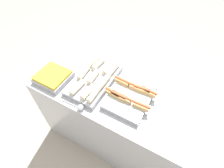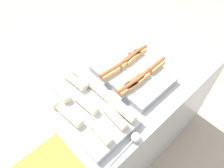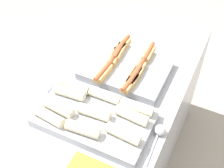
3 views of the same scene
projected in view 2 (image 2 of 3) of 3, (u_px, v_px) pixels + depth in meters
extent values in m
plane|color=#ADA393|center=(115.00, 147.00, 2.03)|extent=(12.00, 12.00, 0.00)
cube|color=#A8AAB2|center=(116.00, 124.00, 1.69)|extent=(1.54, 0.68, 0.89)
cube|color=#A8AAB2|center=(133.00, 74.00, 1.38)|extent=(0.34, 0.45, 0.05)
cube|color=tan|center=(134.00, 83.00, 1.28)|extent=(0.13, 0.05, 0.04)
cylinder|color=#C15633|center=(134.00, 81.00, 1.26)|extent=(0.15, 0.03, 0.02)
cube|color=tan|center=(128.00, 88.00, 1.26)|extent=(0.13, 0.06, 0.04)
cylinder|color=#C15633|center=(128.00, 85.00, 1.24)|extent=(0.15, 0.04, 0.02)
cube|color=tan|center=(139.00, 79.00, 1.30)|extent=(0.13, 0.05, 0.04)
cylinder|color=#C15633|center=(140.00, 76.00, 1.28)|extent=(0.15, 0.03, 0.02)
cube|color=tan|center=(137.00, 53.00, 1.44)|extent=(0.13, 0.05, 0.04)
cylinder|color=#C15633|center=(138.00, 51.00, 1.42)|extent=(0.15, 0.03, 0.02)
cube|color=tan|center=(126.00, 61.00, 1.39)|extent=(0.14, 0.06, 0.04)
cylinder|color=#C15633|center=(126.00, 59.00, 1.38)|extent=(0.15, 0.04, 0.02)
cube|color=tan|center=(156.00, 66.00, 1.37)|extent=(0.13, 0.05, 0.04)
cylinder|color=#C15633|center=(157.00, 64.00, 1.35)|extent=(0.15, 0.03, 0.02)
cube|color=tan|center=(110.00, 73.00, 1.33)|extent=(0.13, 0.05, 0.04)
cylinder|color=#C15633|center=(110.00, 70.00, 1.32)|extent=(0.15, 0.03, 0.02)
cube|color=tan|center=(132.00, 58.00, 1.41)|extent=(0.13, 0.05, 0.04)
cylinder|color=#C15633|center=(132.00, 55.00, 1.40)|extent=(0.15, 0.03, 0.02)
cube|color=#A8AAB2|center=(87.00, 109.00, 1.22)|extent=(0.32, 0.54, 0.05)
cylinder|color=beige|center=(115.00, 117.00, 1.13)|extent=(0.06, 0.16, 0.05)
cylinder|color=beige|center=(50.00, 96.00, 1.21)|extent=(0.07, 0.17, 0.05)
cylinder|color=beige|center=(100.00, 131.00, 1.08)|extent=(0.06, 0.16, 0.05)
cylinder|color=beige|center=(101.00, 92.00, 1.23)|extent=(0.05, 0.16, 0.05)
cylinder|color=beige|center=(76.00, 81.00, 1.28)|extent=(0.06, 0.16, 0.05)
cylinder|color=beige|center=(83.00, 76.00, 1.30)|extent=(0.05, 0.16, 0.05)
cylinder|color=beige|center=(70.00, 116.00, 1.13)|extent=(0.06, 0.16, 0.05)
cylinder|color=beige|center=(61.00, 91.00, 1.23)|extent=(0.06, 0.16, 0.05)
cylinder|color=beige|center=(123.00, 111.00, 1.15)|extent=(0.05, 0.16, 0.05)
cylinder|color=beige|center=(85.00, 103.00, 1.18)|extent=(0.06, 0.16, 0.05)
cylinder|color=silver|center=(122.00, 152.00, 1.08)|extent=(0.19, 0.02, 0.01)
sphere|color=silver|center=(136.00, 137.00, 1.11)|extent=(0.05, 0.05, 0.05)
cylinder|color=silver|center=(53.00, 83.00, 1.36)|extent=(0.21, 0.01, 0.01)
sphere|color=silver|center=(66.00, 72.00, 1.39)|extent=(0.05, 0.05, 0.05)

